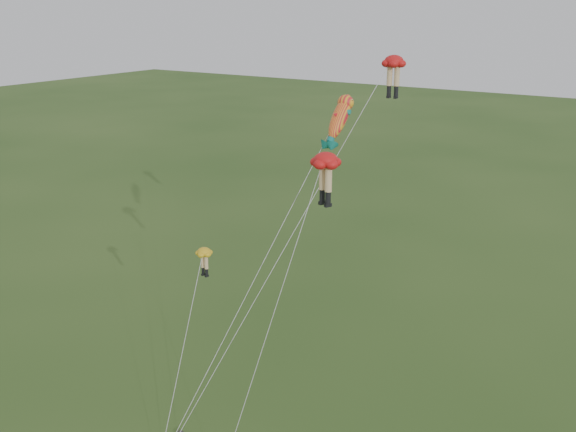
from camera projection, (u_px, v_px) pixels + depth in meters
The scene contains 4 objects.
legs_kite_red_high at pixel (390, 72), 34.56m from camera, with size 6.84×12.74×19.24m.
legs_kite_red_mid at pixel (324, 168), 29.94m from camera, with size 3.21×7.17×15.28m.
legs_kite_yellow at pixel (202, 263), 34.46m from camera, with size 2.35×6.70×9.37m.
fish_kite at pixel (339, 119), 33.32m from camera, with size 4.76×11.42×17.58m.
Camera 1 is at (18.69, -22.39, 21.74)m, focal length 40.00 mm.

